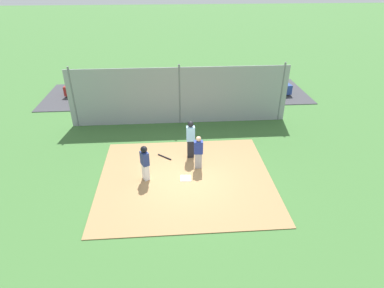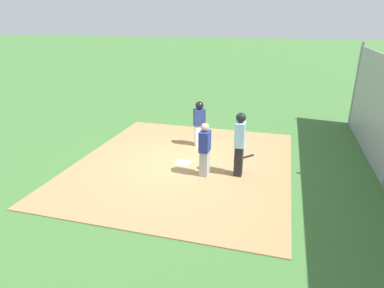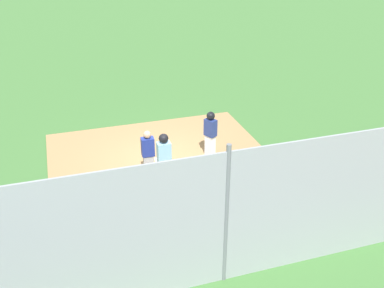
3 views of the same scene
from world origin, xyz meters
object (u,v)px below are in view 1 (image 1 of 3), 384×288
object	(u,v)px
home_plate	(186,178)
umpire	(191,138)
parked_car_silver	(216,82)
baseball_bat	(164,157)
parked_car_blue	(258,86)
parked_car_red	(98,86)
catcher	(198,152)
runner	(145,161)

from	to	relation	value
home_plate	umpire	world-z (taller)	umpire
home_plate	parked_car_silver	bearing A→B (deg)	-104.48
home_plate	baseball_bat	bearing A→B (deg)	-63.15
parked_car_blue	parked_car_red	size ratio (longest dim) A/B	0.99
home_plate	parked_car_blue	size ratio (longest dim) A/B	0.10
home_plate	catcher	xyz separation A→B (m)	(-0.61, -0.82, 0.78)
parked_car_red	runner	bearing A→B (deg)	119.21
parked_car_silver	baseball_bat	bearing A→B (deg)	-109.27
parked_car_blue	parked_car_red	bearing A→B (deg)	169.59
catcher	runner	world-z (taller)	runner
catcher	parked_car_silver	distance (m)	10.15
catcher	runner	size ratio (longest dim) A/B	0.98
parked_car_silver	parked_car_red	world-z (taller)	same
umpire	parked_car_red	bearing A→B (deg)	-147.00
catcher	baseball_bat	distance (m)	1.92
runner	catcher	bearing A→B (deg)	-9.00
baseball_bat	parked_car_blue	bearing A→B (deg)	91.91
catcher	umpire	distance (m)	0.97
umpire	baseball_bat	bearing A→B (deg)	-91.21
home_plate	parked_car_blue	distance (m)	11.28
home_plate	umpire	xyz separation A→B (m)	(-0.33, -1.74, 0.96)
umpire	parked_car_silver	size ratio (longest dim) A/B	0.43
parked_car_silver	runner	bearing A→B (deg)	-109.63
catcher	runner	xyz separation A→B (m)	(2.26, 0.73, 0.09)
runner	baseball_bat	distance (m)	2.02
home_plate	parked_car_red	bearing A→B (deg)	-62.81
baseball_bat	parked_car_silver	xyz separation A→B (m)	(-3.66, -8.98, 0.55)
home_plate	parked_car_silver	size ratio (longest dim) A/B	0.10
umpire	parked_car_silver	bearing A→B (deg)	164.67
baseball_bat	parked_car_silver	size ratio (longest dim) A/B	0.19
umpire	baseball_bat	xyz separation A→B (m)	(1.22, -0.02, -0.94)
runner	parked_car_blue	bearing A→B (deg)	26.39
umpire	parked_car_blue	size ratio (longest dim) A/B	0.42
parked_car_blue	home_plate	bearing A→B (deg)	-126.28
home_plate	catcher	world-z (taller)	catcher
home_plate	parked_car_red	xyz separation A→B (m)	(5.40, -10.51, 0.57)
parked_car_silver	catcher	bearing A→B (deg)	-99.40
parked_car_blue	catcher	bearing A→B (deg)	-125.61
runner	parked_car_silver	bearing A→B (deg)	40.50
umpire	catcher	bearing A→B (deg)	16.44
home_plate	catcher	bearing A→B (deg)	-126.48
parked_car_red	umpire	bearing A→B (deg)	132.58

